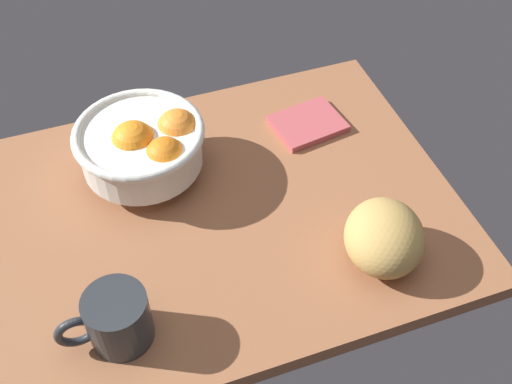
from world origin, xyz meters
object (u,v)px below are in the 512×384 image
object	(u,v)px
fruit_bowl	(145,145)
bread_loaf	(384,237)
napkin_folded	(308,124)
mug	(116,319)

from	to	relation	value
fruit_bowl	bread_loaf	size ratio (longest dim) A/B	1.59
fruit_bowl	napkin_folded	size ratio (longest dim) A/B	1.77
bread_loaf	mug	bearing A→B (deg)	-179.86
fruit_bowl	mug	distance (cm)	31.02
fruit_bowl	bread_loaf	distance (cm)	41.03
bread_loaf	mug	world-z (taller)	bread_loaf
fruit_bowl	bread_loaf	world-z (taller)	fruit_bowl
bread_loaf	napkin_folded	xyz separation A→B (cm)	(0.96, 30.84, -4.13)
fruit_bowl	napkin_folded	distance (cm)	30.77
bread_loaf	napkin_folded	distance (cm)	31.13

